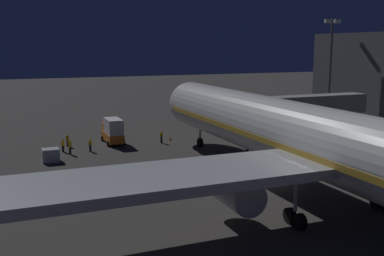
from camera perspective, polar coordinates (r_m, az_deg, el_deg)
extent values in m
plane|color=#383533|center=(45.60, 9.61, -6.67)|extent=(320.00, 320.00, 0.00)
cylinder|color=silver|center=(37.26, 17.10, -2.11)|extent=(5.70, 59.03, 5.70)
sphere|color=silver|center=(62.56, -0.24, 3.15)|extent=(5.58, 5.58, 5.58)
cube|color=gold|center=(37.35, 17.06, -2.75)|extent=(5.75, 56.67, 0.50)
cube|color=black|center=(60.87, 0.36, 3.90)|extent=(3.13, 1.40, 0.90)
cube|color=#B7BABF|center=(37.23, 17.33, -3.70)|extent=(51.60, 6.93, 0.70)
cylinder|color=black|center=(45.72, 22.31, -3.75)|extent=(2.15, 0.15, 2.15)
cylinder|color=#B7BABF|center=(34.04, 5.18, -7.65)|extent=(2.53, 5.34, 2.53)
cylinder|color=black|center=(36.32, 3.22, -6.47)|extent=(2.15, 0.15, 2.15)
cylinder|color=#B7BABF|center=(59.86, 1.02, -0.32)|extent=(0.28, 0.28, 2.02)
cylinder|color=black|center=(60.17, 1.02, -1.83)|extent=(0.45, 1.20, 1.20)
cylinder|color=#B7BABF|center=(39.87, 22.77, -6.50)|extent=(0.28, 0.28, 2.02)
cylinder|color=black|center=(40.77, 21.97, -8.45)|extent=(0.45, 1.20, 1.20)
cylinder|color=#B7BABF|center=(34.60, 12.76, -8.43)|extent=(0.28, 0.28, 2.02)
cylinder|color=black|center=(35.64, 12.05, -10.59)|extent=(0.45, 1.20, 1.20)
cylinder|color=black|center=(34.65, 13.28, -11.25)|extent=(0.45, 1.20, 1.20)
cube|color=#9E9E99|center=(61.86, 13.94, 2.77)|extent=(17.90, 2.60, 2.50)
cube|color=#9E9E99|center=(57.05, 6.66, 2.40)|extent=(3.20, 3.40, 3.00)
cube|color=black|center=(56.39, 5.41, 2.34)|extent=(0.70, 3.20, 2.70)
cylinder|color=#B7BABF|center=(58.08, 7.45, -0.83)|extent=(0.56, 0.56, 4.21)
cylinder|color=black|center=(58.74, 7.92, -2.52)|extent=(0.25, 0.60, 0.60)
cylinder|color=black|center=(58.16, 6.90, -2.63)|extent=(0.25, 0.60, 0.60)
cylinder|color=#59595E|center=(77.76, 16.75, 6.24)|extent=(0.40, 0.40, 16.72)
cube|color=#F9EFC6|center=(78.28, 17.60, 12.53)|extent=(1.10, 0.50, 0.60)
cube|color=#F9EFC6|center=(77.15, 16.54, 12.62)|extent=(1.10, 0.50, 0.60)
cube|color=orange|center=(63.55, -9.83, -1.06)|extent=(2.00, 5.59, 1.10)
cube|color=silver|center=(62.60, -9.73, 0.22)|extent=(1.90, 3.91, 2.00)
cube|color=orange|center=(65.28, -10.24, 0.21)|extent=(1.80, 1.60, 1.10)
cylinder|color=black|center=(65.76, -9.28, -1.15)|extent=(0.24, 0.70, 0.70)
cylinder|color=black|center=(65.33, -11.09, -1.29)|extent=(0.24, 0.70, 0.70)
cylinder|color=black|center=(62.03, -8.46, -1.81)|extent=(0.24, 0.70, 0.70)
cylinder|color=black|center=(61.57, -10.38, -1.96)|extent=(0.24, 0.70, 0.70)
cube|color=#B7BABF|center=(55.08, -17.15, -3.24)|extent=(1.89, 1.65, 1.52)
cylinder|color=black|center=(59.09, -12.52, -2.45)|extent=(0.28, 0.28, 0.89)
cylinder|color=yellow|center=(58.94, -12.55, -1.77)|extent=(0.40, 0.40, 0.55)
sphere|color=tan|center=(58.86, -12.56, -1.39)|extent=(0.24, 0.24, 0.24)
sphere|color=yellow|center=(58.85, -12.56, -1.35)|extent=(0.23, 0.23, 0.23)
cylinder|color=black|center=(58.13, -14.91, -2.76)|extent=(0.28, 0.28, 0.89)
cylinder|color=yellow|center=(57.96, -14.94, -1.99)|extent=(0.40, 0.40, 0.69)
sphere|color=tan|center=(57.87, -14.96, -1.54)|extent=(0.24, 0.24, 0.24)
sphere|color=yellow|center=(57.86, -14.96, -1.49)|extent=(0.23, 0.23, 0.23)
cylinder|color=black|center=(62.77, -15.19, -1.86)|extent=(0.28, 0.28, 0.82)
cylinder|color=yellow|center=(62.62, -15.22, -1.20)|extent=(0.40, 0.40, 0.65)
sphere|color=tan|center=(62.54, -15.24, -0.80)|extent=(0.24, 0.24, 0.24)
sphere|color=white|center=(62.53, -15.24, -0.76)|extent=(0.23, 0.23, 0.23)
cylinder|color=black|center=(62.86, -3.82, -1.46)|extent=(0.28, 0.28, 0.92)
cylinder|color=yellow|center=(62.72, -3.83, -0.80)|extent=(0.40, 0.40, 0.56)
sphere|color=tan|center=(62.64, -3.83, -0.44)|extent=(0.24, 0.24, 0.24)
sphere|color=white|center=(62.63, -3.83, -0.40)|extent=(0.23, 0.23, 0.23)
cylinder|color=black|center=(59.76, -15.72, -2.49)|extent=(0.28, 0.28, 0.80)
cylinder|color=yellow|center=(59.62, -15.75, -1.85)|extent=(0.40, 0.40, 0.57)
sphere|color=tan|center=(59.54, -15.77, -1.46)|extent=(0.24, 0.24, 0.24)
sphere|color=orange|center=(59.53, -15.77, -1.42)|extent=(0.23, 0.23, 0.23)
cone|color=orange|center=(66.04, 0.88, -1.04)|extent=(0.36, 0.36, 0.55)
cone|color=orange|center=(64.47, -2.72, -1.33)|extent=(0.36, 0.36, 0.55)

